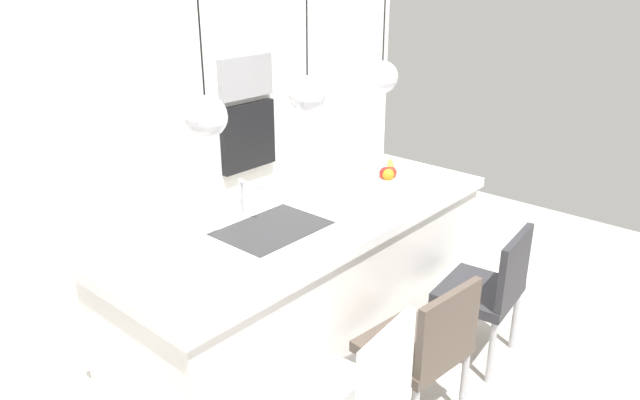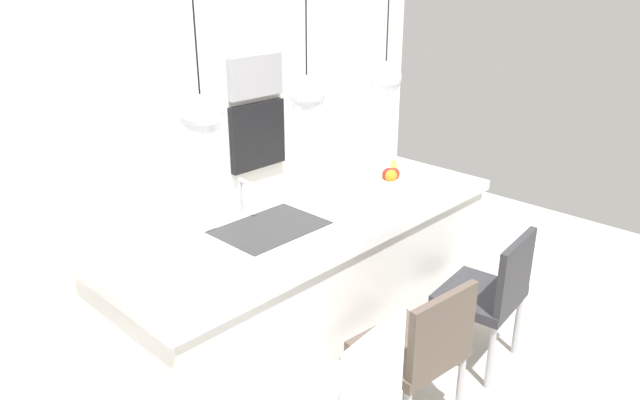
% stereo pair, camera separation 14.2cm
% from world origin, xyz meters
% --- Properties ---
extents(floor, '(6.60, 6.60, 0.00)m').
position_xyz_m(floor, '(0.00, 0.00, 0.00)').
color(floor, '#BCB7AD').
rests_on(floor, ground).
extents(back_wall, '(6.00, 0.10, 2.60)m').
position_xyz_m(back_wall, '(0.00, 1.65, 1.30)').
color(back_wall, white).
rests_on(back_wall, ground).
extents(kitchen_island, '(2.40, 0.94, 0.95)m').
position_xyz_m(kitchen_island, '(0.00, 0.00, 0.48)').
color(kitchen_island, white).
rests_on(kitchen_island, ground).
extents(sink_basin, '(0.56, 0.40, 0.02)m').
position_xyz_m(sink_basin, '(-0.28, 0.00, 0.94)').
color(sink_basin, '#2D2D30').
rests_on(sink_basin, kitchen_island).
extents(faucet, '(0.02, 0.17, 0.22)m').
position_xyz_m(faucet, '(-0.28, 0.21, 1.09)').
color(faucet, silver).
rests_on(faucet, kitchen_island).
extents(fruit_bowl, '(0.30, 0.30, 0.16)m').
position_xyz_m(fruit_bowl, '(0.65, -0.07, 0.99)').
color(fruit_bowl, beige).
rests_on(fruit_bowl, kitchen_island).
extents(microwave, '(0.54, 0.08, 0.34)m').
position_xyz_m(microwave, '(0.97, 1.58, 1.40)').
color(microwave, '#9E9EA3').
rests_on(microwave, back_wall).
extents(oven, '(0.56, 0.08, 0.56)m').
position_xyz_m(oven, '(0.97, 1.58, 0.90)').
color(oven, black).
rests_on(oven, back_wall).
extents(chair_near, '(0.48, 0.48, 0.89)m').
position_xyz_m(chair_near, '(-0.58, -0.82, 0.49)').
color(chair_near, white).
rests_on(chair_near, ground).
extents(chair_middle, '(0.52, 0.49, 0.83)m').
position_xyz_m(chair_middle, '(-0.04, -0.81, 0.47)').
color(chair_middle, brown).
rests_on(chair_middle, ground).
extents(chair_far, '(0.52, 0.47, 0.85)m').
position_xyz_m(chair_far, '(0.68, -0.81, 0.49)').
color(chair_far, '#333338').
rests_on(chair_far, ground).
extents(pendant_light_left, '(0.19, 0.19, 0.79)m').
position_xyz_m(pendant_light_left, '(-0.66, 0.00, 1.62)').
color(pendant_light_left, silver).
extents(pendant_light_center, '(0.19, 0.19, 0.79)m').
position_xyz_m(pendant_light_center, '(0.00, 0.00, 1.62)').
color(pendant_light_center, silver).
extents(pendant_light_right, '(0.19, 0.19, 0.79)m').
position_xyz_m(pendant_light_right, '(0.66, 0.00, 1.62)').
color(pendant_light_right, silver).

